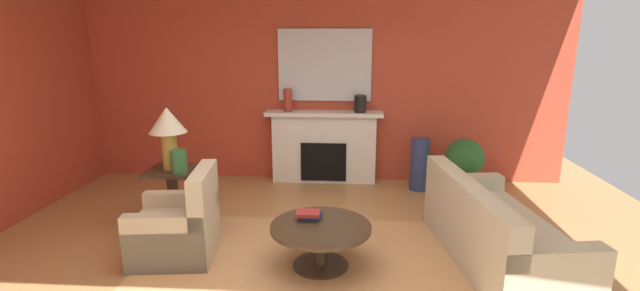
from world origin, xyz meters
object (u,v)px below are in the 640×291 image
at_px(coffee_table, 321,236).
at_px(vase_mantel_left, 288,100).
at_px(fireplace, 324,149).
at_px(potted_plant, 464,162).
at_px(armchair_near_window, 179,229).
at_px(mantel_mirror, 325,65).
at_px(side_table, 173,193).
at_px(vase_tall_corner, 419,164).
at_px(vase_mantel_right, 360,104).
at_px(sofa, 494,234).
at_px(table_lamp, 168,126).
at_px(vase_on_side_table, 179,161).

height_order(coffee_table, vase_mantel_left, vase_mantel_left).
bearing_deg(fireplace, potted_plant, -13.32).
bearing_deg(armchair_near_window, mantel_mirror, 63.53).
height_order(mantel_mirror, side_table, mantel_mirror).
relative_size(coffee_table, side_table, 1.43).
height_order(mantel_mirror, vase_tall_corner, mantel_mirror).
height_order(vase_mantel_right, vase_tall_corner, vase_mantel_right).
relative_size(sofa, potted_plant, 2.65).
xyz_separation_m(mantel_mirror, side_table, (-1.74, -1.89, -1.41)).
bearing_deg(vase_tall_corner, mantel_mirror, 163.76).
distance_m(mantel_mirror, vase_tall_corner, 2.07).
bearing_deg(potted_plant, vase_tall_corner, 162.93).
bearing_deg(vase_mantel_right, vase_tall_corner, -15.66).
bearing_deg(table_lamp, vase_tall_corner, 24.86).
bearing_deg(vase_tall_corner, sofa, -78.53).
distance_m(vase_tall_corner, vase_mantel_left, 2.20).
distance_m(coffee_table, potted_plant, 2.95).
height_order(sofa, vase_on_side_table, vase_on_side_table).
bearing_deg(armchair_near_window, vase_mantel_left, 72.47).
bearing_deg(vase_mantel_right, armchair_near_window, -126.73).
xyz_separation_m(vase_mantel_left, potted_plant, (2.59, -0.43, -0.80)).
height_order(fireplace, coffee_table, fireplace).
relative_size(vase_on_side_table, vase_mantel_left, 0.78).
distance_m(vase_on_side_table, vase_mantel_left, 2.16).
relative_size(mantel_mirror, vase_tall_corner, 1.81).
distance_m(fireplace, armchair_near_window, 2.95).
distance_m(coffee_table, vase_mantel_left, 2.93).
bearing_deg(vase_mantel_left, armchair_near_window, -107.53).
height_order(mantel_mirror, vase_mantel_right, mantel_mirror).
distance_m(side_table, vase_mantel_right, 2.99).
height_order(sofa, armchair_near_window, armchair_near_window).
bearing_deg(coffee_table, vase_on_side_table, 153.97).
bearing_deg(table_lamp, vase_mantel_left, 55.43).
bearing_deg(coffee_table, vase_mantel_right, 81.12).
bearing_deg(sofa, table_lamp, 168.88).
relative_size(mantel_mirror, sofa, 0.64).
bearing_deg(mantel_mirror, vase_mantel_right, -17.18).
xyz_separation_m(mantel_mirror, coffee_table, (0.13, -2.85, -1.48)).
bearing_deg(coffee_table, vase_mantel_left, 104.25).
distance_m(vase_mantel_right, vase_on_side_table, 2.85).
relative_size(mantel_mirror, vase_on_side_table, 5.30).
xyz_separation_m(mantel_mirror, vase_on_side_table, (-1.59, -2.01, -0.98)).
height_order(fireplace, vase_on_side_table, fireplace).
relative_size(vase_on_side_table, potted_plant, 0.32).
xyz_separation_m(armchair_near_window, vase_tall_corner, (2.80, 2.31, 0.09)).
height_order(armchair_near_window, side_table, armchair_near_window).
distance_m(mantel_mirror, armchair_near_window, 3.40).
distance_m(armchair_near_window, vase_on_side_table, 0.92).
xyz_separation_m(armchair_near_window, vase_mantel_right, (1.91, 2.56, 0.95)).
bearing_deg(side_table, coffee_table, -27.17).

